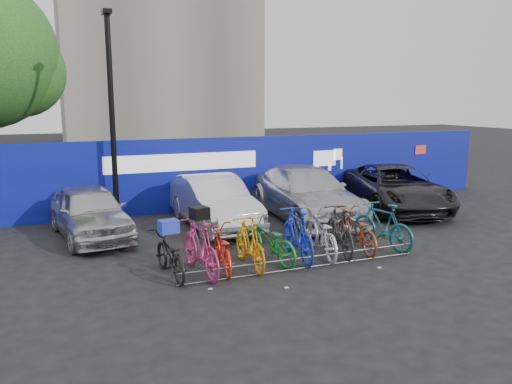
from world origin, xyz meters
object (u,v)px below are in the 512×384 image
lamppost (112,112)px  bike_9 (382,225)px  bike_3 (250,243)px  bike_0 (170,255)px  car_0 (90,212)px  bike_5 (297,234)px  bike_2 (221,249)px  car_1 (214,202)px  bike_rack (304,263)px  bike_4 (269,241)px  bike_8 (356,230)px  car_2 (305,193)px  bike_1 (200,247)px  bike_6 (321,233)px  bike_7 (340,230)px  car_3 (395,188)px

lamppost → bike_9: 8.25m
bike_3 → bike_0: bearing=-1.0°
car_0 → bike_5: size_ratio=2.04×
lamppost → bike_2: bearing=-73.6°
car_1 → bike_2: size_ratio=2.47×
bike_rack → car_0: car_0 is taller
bike_5 → bike_4: bearing=1.6°
car_1 → bike_0: bearing=-121.2°
bike_2 → bike_8: (3.47, 0.09, 0.03)m
car_2 → bike_1: car_2 is taller
car_1 → bike_0: 4.26m
bike_6 → lamppost: bearing=-40.8°
bike_1 → bike_7: bike_1 is taller
bike_0 → bike_7: 4.10m
bike_9 → car_1: bearing=-60.6°
lamppost → bike_0: (0.43, -5.32, -2.80)m
car_0 → bike_8: size_ratio=2.12×
car_0 → car_1: car_1 is taller
bike_0 → bike_7: bearing=175.7°
car_1 → bike_3: 3.79m
car_3 → bike_5: car_3 is taller
bike_1 → bike_3: bearing=175.4°
bike_1 → bike_4: 1.67m
car_1 → car_2: 2.97m
bike_0 → bike_9: bearing=175.7°
car_0 → car_2: 6.36m
bike_3 → bike_5: bike_5 is taller
bike_1 → bike_9: bike_1 is taller
bike_1 → bike_6: bike_1 is taller
car_2 → bike_rack: bearing=-115.6°
car_3 → bike_5: 6.54m
car_3 → bike_6: size_ratio=2.58×
bike_7 → bike_8: bike_7 is taller
bike_rack → bike_9: 2.69m
bike_9 → lamppost: bearing=-54.6°
car_0 → bike_1: car_0 is taller
bike_2 → car_1: bearing=-97.8°
bike_rack → bike_5: bike_5 is taller
bike_4 → car_1: bearing=-100.0°
bike_rack → car_0: 6.08m
bike_2 → bike_9: bearing=-172.3°
lamppost → bike_2: (1.56, -5.30, -2.80)m
bike_3 → bike_5: (1.22, 0.12, 0.05)m
bike_6 → car_0: bearing=-25.8°
car_3 → bike_4: size_ratio=2.79×
bike_8 → bike_9: size_ratio=1.01×
car_2 → car_3: bearing=1.8°
bike_0 → bike_1: 0.65m
bike_rack → car_3: 7.14m
bike_1 → bike_5: bearing=178.0°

